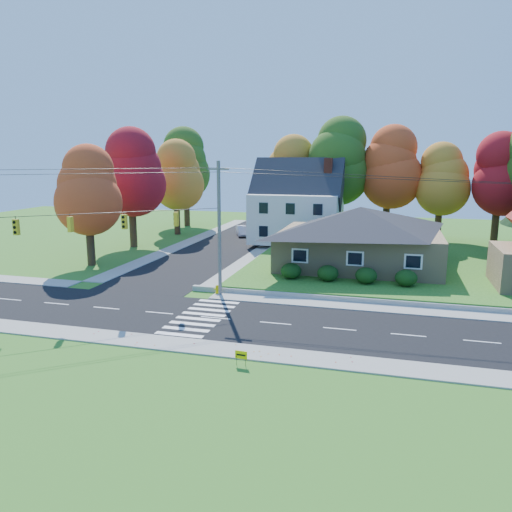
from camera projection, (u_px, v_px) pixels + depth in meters
The scene contains 22 objects.
ground at pixel (215, 318), 32.33m from camera, with size 120.00×120.00×0.00m, color #3D7923.
road_main at pixel (215, 318), 32.33m from camera, with size 90.00×8.00×0.02m, color black.
road_cross at pixel (227, 245), 58.98m from camera, with size 8.00×44.00×0.02m, color black.
sidewalk_north at pixel (238, 297), 37.05m from camera, with size 90.00×2.00×0.08m, color #9C9A90.
sidewalk_south at pixel (185, 345), 27.59m from camera, with size 90.00×2.00×0.08m, color #9C9A90.
lawn at pixel (414, 261), 48.76m from camera, with size 30.00×30.00×0.50m, color #3D7923.
ranch_house at pixel (360, 236), 44.73m from camera, with size 14.60×10.60×5.40m.
colonial_house at pixel (297, 206), 57.88m from camera, with size 10.40×8.40×9.60m.
hedge_row at pixel (347, 274), 39.42m from camera, with size 10.70×1.70×1.27m.
traffic_infrastructure at pixel (219, 237), 32.63m from camera, with size 38.10×10.66×10.00m.
tree_lot_0 at pixel (291, 172), 63.35m from camera, with size 6.72×6.72×12.51m.
tree_lot_1 at pixel (338, 162), 60.59m from camera, with size 7.84×7.84×14.60m.
tree_lot_2 at pixel (389, 167), 60.11m from camera, with size 7.28×7.28×13.56m.
tree_lot_3 at pixel (441, 179), 57.86m from camera, with size 6.16×6.16×11.47m.
tree_lot_4 at pixel (500, 174), 55.23m from camera, with size 6.72×6.72×12.51m.
tree_west_0 at pixel (87, 190), 46.67m from camera, with size 6.16×6.16×11.47m.
tree_west_1 at pixel (130, 173), 56.13m from camera, with size 7.28×7.28×13.56m.
tree_west_2 at pixel (176, 175), 65.45m from camera, with size 6.72×6.72×12.51m.
tree_west_3 at pixel (186, 164), 73.28m from camera, with size 7.84×7.84×14.60m.
white_car at pixel (242, 231), 65.53m from camera, with size 1.37×3.92×1.29m, color silver.
fire_hydrant at pixel (217, 290), 37.86m from camera, with size 0.41×0.32×0.73m.
yard_sign at pixel (241, 355), 24.88m from camera, with size 0.64×0.07×0.79m.
Camera 1 is at (10.72, -29.10, 10.33)m, focal length 35.00 mm.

